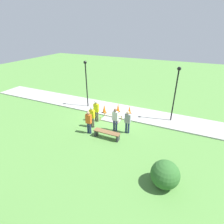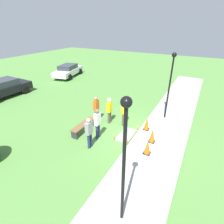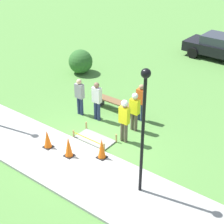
# 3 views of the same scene
# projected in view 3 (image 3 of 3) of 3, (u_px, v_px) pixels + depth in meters

# --- Properties ---
(ground_plane) EXTENTS (60.00, 60.00, 0.00)m
(ground_plane) POSITION_uv_depth(u_px,v_px,m) (92.00, 148.00, 13.27)
(ground_plane) COLOR #51843D
(sidewalk) EXTENTS (28.00, 2.69, 0.10)m
(sidewalk) POSITION_uv_depth(u_px,v_px,m) (68.00, 164.00, 12.31)
(sidewalk) COLOR #9E9E99
(sidewalk) RESTS_ON ground_plane
(wet_concrete_patch) EXTENTS (1.61, 0.84, 0.36)m
(wet_concrete_patch) POSITION_uv_depth(u_px,v_px,m) (95.00, 139.00, 13.72)
(wet_concrete_patch) COLOR gray
(wet_concrete_patch) RESTS_ON ground_plane
(traffic_cone_near_patch) EXTENTS (0.34, 0.34, 0.74)m
(traffic_cone_near_patch) POSITION_uv_depth(u_px,v_px,m) (47.00, 139.00, 12.96)
(traffic_cone_near_patch) COLOR black
(traffic_cone_near_patch) RESTS_ON sidewalk
(traffic_cone_far_patch) EXTENTS (0.34, 0.34, 0.81)m
(traffic_cone_far_patch) POSITION_uv_depth(u_px,v_px,m) (69.00, 147.00, 12.46)
(traffic_cone_far_patch) COLOR black
(traffic_cone_far_patch) RESTS_ON sidewalk
(traffic_cone_sidewalk_edge) EXTENTS (0.34, 0.34, 0.80)m
(traffic_cone_sidewalk_edge) POSITION_uv_depth(u_px,v_px,m) (102.00, 148.00, 12.37)
(traffic_cone_sidewalk_edge) COLOR black
(traffic_cone_sidewalk_edge) RESTS_ON sidewalk
(park_bench) EXTENTS (1.84, 0.44, 0.51)m
(park_bench) POSITION_uv_depth(u_px,v_px,m) (115.00, 104.00, 15.67)
(park_bench) COLOR #2D2D33
(park_bench) RESTS_ON ground_plane
(worker_supervisor) EXTENTS (0.40, 0.25, 1.72)m
(worker_supervisor) POSITION_uv_depth(u_px,v_px,m) (135.00, 109.00, 13.89)
(worker_supervisor) COLOR brown
(worker_supervisor) RESTS_ON ground_plane
(worker_assistant) EXTENTS (0.40, 0.27, 1.84)m
(worker_assistant) POSITION_uv_depth(u_px,v_px,m) (124.00, 117.00, 13.13)
(worker_assistant) COLOR brown
(worker_assistant) RESTS_ON ground_plane
(bystander_in_orange_shirt) EXTENTS (0.40, 0.23, 1.72)m
(bystander_in_orange_shirt) POSITION_uv_depth(u_px,v_px,m) (141.00, 100.00, 14.61)
(bystander_in_orange_shirt) COLOR navy
(bystander_in_orange_shirt) RESTS_ON ground_plane
(bystander_in_gray_shirt) EXTENTS (0.40, 0.23, 1.79)m
(bystander_in_gray_shirt) POSITION_uv_depth(u_px,v_px,m) (97.00, 99.00, 14.64)
(bystander_in_gray_shirt) COLOR navy
(bystander_in_gray_shirt) RESTS_ON ground_plane
(bystander_in_white_shirt) EXTENTS (0.40, 0.23, 1.73)m
(bystander_in_white_shirt) POSITION_uv_depth(u_px,v_px,m) (80.00, 95.00, 15.08)
(bystander_in_white_shirt) COLOR navy
(bystander_in_white_shirt) RESTS_ON ground_plane
(lamppost_near) EXTENTS (0.28, 0.28, 4.20)m
(lamppost_near) POSITION_uv_depth(u_px,v_px,m) (144.00, 117.00, 9.73)
(lamppost_near) COLOR black
(lamppost_near) RESTS_ON sidewalk
(parked_car_black) EXTENTS (4.45, 2.27, 1.48)m
(parked_car_black) POSITION_uv_depth(u_px,v_px,m) (221.00, 47.00, 21.38)
(parked_car_black) COLOR black
(parked_car_black) RESTS_ON ground_plane
(shrub_rounded_near) EXTENTS (1.36, 1.36, 1.36)m
(shrub_rounded_near) POSITION_uv_depth(u_px,v_px,m) (81.00, 62.00, 19.42)
(shrub_rounded_near) COLOR #2D6028
(shrub_rounded_near) RESTS_ON ground_plane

